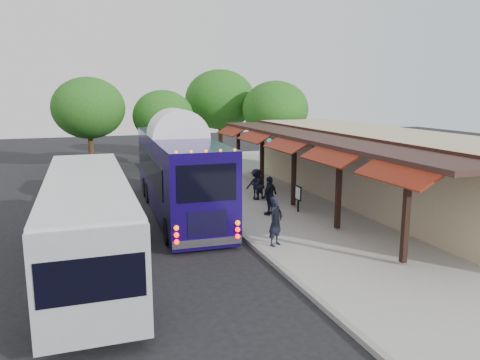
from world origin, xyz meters
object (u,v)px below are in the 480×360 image
object	(u,v)px
ped_a	(276,221)
ped_c	(270,196)
coach_bus	(178,169)
sign_board	(298,194)
ped_d	(256,184)
ped_b	(257,185)
city_bus	(88,219)

from	to	relation	value
ped_a	ped_c	xyz separation A→B (m)	(1.44, 3.94, -0.02)
coach_bus	sign_board	xyz separation A→B (m)	(5.00, -2.26, -1.08)
ped_c	ped_d	bearing A→B (deg)	-135.99
ped_a	sign_board	size ratio (longest dim) A/B	1.48
ped_b	ped_c	distance (m)	3.01
city_bus	ped_a	size ratio (longest dim) A/B	6.24
ped_a	city_bus	bearing A→B (deg)	145.27
coach_bus	sign_board	distance (m)	5.60
ped_c	ped_b	bearing A→B (deg)	-136.52
coach_bus	ped_a	distance (m)	6.66
ped_a	ped_b	bearing A→B (deg)	41.25
ped_d	ped_b	bearing A→B (deg)	88.46
city_bus	sign_board	size ratio (longest dim) A/B	9.21
ped_c	ped_d	distance (m)	3.24
ped_b	ped_c	bearing A→B (deg)	58.04
ped_a	sign_board	bearing A→B (deg)	21.69
ped_b	ped_d	distance (m)	0.23
coach_bus	ped_d	bearing A→B (deg)	14.64
city_bus	ped_d	size ratio (longest dim) A/B	7.28
ped_b	ped_d	world-z (taller)	ped_b
ped_a	ped_c	size ratio (longest dim) A/B	1.02
ped_d	sign_board	size ratio (longest dim) A/B	1.26
ped_a	sign_board	world-z (taller)	ped_a
coach_bus	ped_a	xyz separation A→B (m)	(2.16, -6.22, -1.00)
city_bus	ped_b	world-z (taller)	city_bus
ped_a	ped_d	world-z (taller)	ped_a
city_bus	ped_d	xyz separation A→B (m)	(8.29, 6.89, -0.73)
city_bus	sign_board	world-z (taller)	city_bus
sign_board	ped_d	bearing A→B (deg)	106.04
coach_bus	sign_board	size ratio (longest dim) A/B	9.97
coach_bus	city_bus	size ratio (longest dim) A/B	1.08
city_bus	ped_a	world-z (taller)	city_bus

